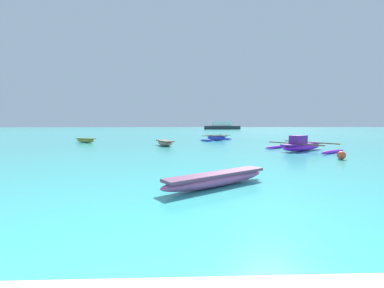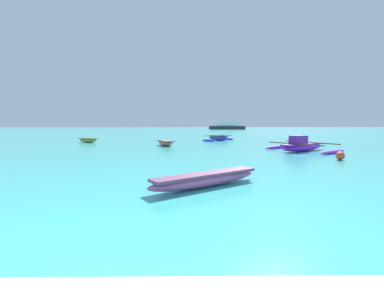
% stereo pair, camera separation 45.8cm
% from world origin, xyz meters
% --- Properties ---
extents(moored_boat_0, '(1.68, 2.51, 0.42)m').
position_xyz_m(moored_boat_0, '(-0.92, 18.32, 0.23)').
color(moored_boat_0, tan).
rests_on(moored_boat_0, ground_plane).
extents(moored_boat_1, '(4.45, 4.77, 0.99)m').
position_xyz_m(moored_boat_1, '(8.03, 14.37, 0.33)').
color(moored_boat_1, '#A726E8').
rests_on(moored_boat_1, ground_plane).
extents(moored_boat_2, '(3.56, 3.73, 0.55)m').
position_xyz_m(moored_boat_2, '(3.89, 24.29, 0.25)').
color(moored_boat_2, '#3D44D6').
rests_on(moored_boat_2, ground_plane).
extents(moored_boat_3, '(2.18, 1.56, 0.40)m').
position_xyz_m(moored_boat_3, '(-8.30, 21.86, 0.22)').
color(moored_boat_3, '#A1A944').
rests_on(moored_boat_3, ground_plane).
extents(moored_boat_4, '(3.25, 2.46, 0.38)m').
position_xyz_m(moored_boat_4, '(1.42, 5.35, 0.21)').
color(moored_boat_4, '#B45994').
rests_on(moored_boat_4, ground_plane).
extents(mooring_buoy_0, '(0.40, 0.40, 0.40)m').
position_xyz_m(mooring_buoy_0, '(8.09, 10.39, 0.20)').
color(mooring_buoy_0, '#E54C2D').
rests_on(mooring_buoy_0, ground_plane).
extents(distant_ferry, '(10.49, 2.31, 2.31)m').
position_xyz_m(distant_ferry, '(12.06, 74.01, 0.94)').
color(distant_ferry, '#2D333D').
rests_on(distant_ferry, ground_plane).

